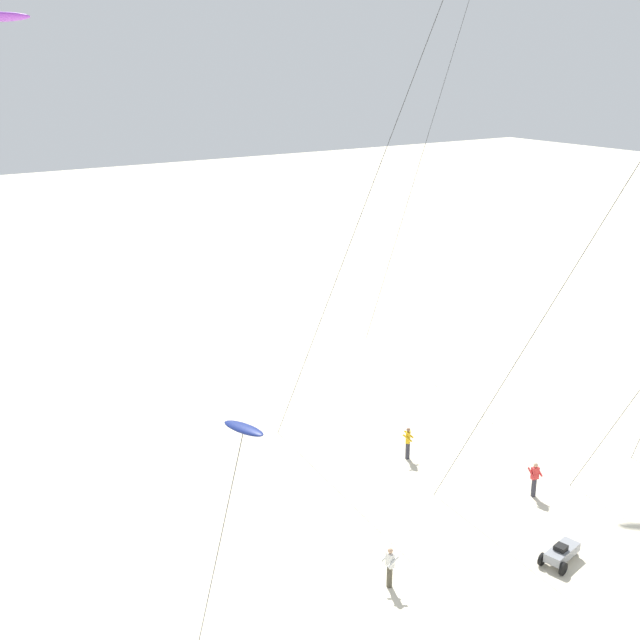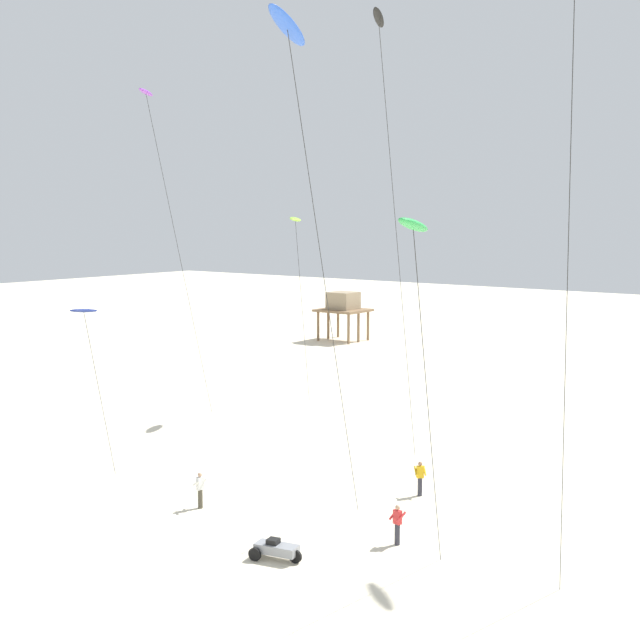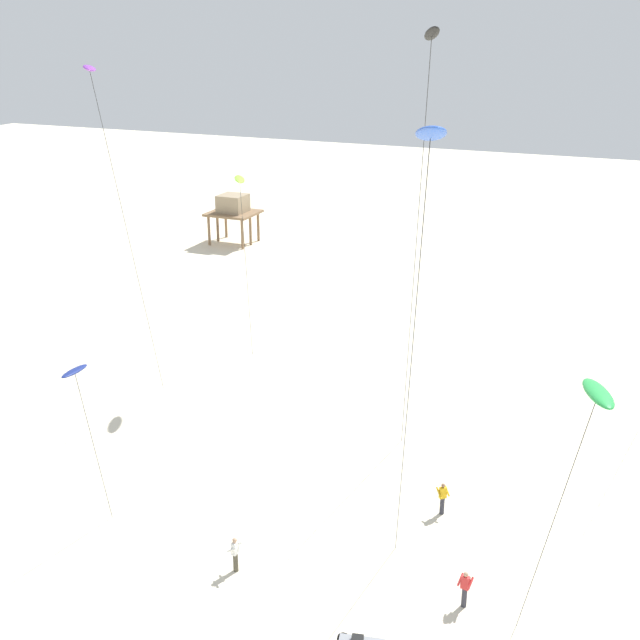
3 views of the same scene
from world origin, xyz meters
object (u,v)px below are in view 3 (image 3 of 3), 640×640
at_px(kite_blue, 430,141).
at_px(kite_flyer_nearest, 443,498).
at_px(stilt_house, 233,208).
at_px(kite_purple, 91,76).
at_px(kite_green, 597,396).
at_px(kite_flyer_furthest, 465,588).
at_px(kite_lime, 240,182).
at_px(kite_flyer_middle, 235,553).
at_px(kite_navy, 75,374).
at_px(kite_black, 430,61).

xyz_separation_m(kite_blue, kite_flyer_nearest, (-1.78, 11.97, -18.43)).
bearing_deg(stilt_house, kite_purple, -68.86).
xyz_separation_m(kite_green, kite_flyer_furthest, (-4.14, 5.88, -12.02)).
bearing_deg(stilt_house, kite_blue, -55.94).
distance_m(kite_lime, kite_flyer_furthest, 28.25).
distance_m(kite_purple, kite_flyer_middle, 22.70).
xyz_separation_m(kite_lime, kite_blue, (18.32, -23.07, 6.41)).
distance_m(kite_flyer_middle, stilt_house, 54.70).
relative_size(kite_navy, kite_flyer_middle, 5.37).
bearing_deg(kite_blue, kite_flyer_furthest, 83.26).
relative_size(kite_lime, kite_purple, 0.65).
distance_m(kite_flyer_nearest, stilt_house, 52.39).
bearing_deg(kite_flyer_nearest, kite_black, -115.74).
xyz_separation_m(kite_purple, kite_flyer_middle, (10.50, -6.74, -18.96)).
height_order(kite_green, kite_flyer_nearest, kite_green).
bearing_deg(kite_flyer_middle, kite_lime, 116.76).
bearing_deg(kite_flyer_furthest, kite_black, 132.69).
distance_m(kite_lime, kite_black, 21.89).
xyz_separation_m(kite_flyer_nearest, kite_flyer_middle, (-7.09, -7.63, 0.00)).
distance_m(kite_black, kite_blue, 10.33).
bearing_deg(kite_flyer_nearest, kite_purple, -177.09).
distance_m(kite_navy, kite_purple, 14.25).
relative_size(kite_lime, kite_green, 0.99).
bearing_deg(kite_flyer_furthest, stilt_house, 127.92).
height_order(kite_flyer_middle, stilt_house, stilt_house).
xyz_separation_m(kite_navy, kite_purple, (-3.94, 7.83, 11.23)).
xyz_separation_m(kite_navy, kite_flyer_furthest, (16.15, 2.75, -7.73)).
bearing_deg(kite_navy, kite_purple, 116.71).
height_order(kite_lime, kite_purple, kite_purple).
bearing_deg(kite_purple, kite_blue, -29.74).
relative_size(kite_black, kite_purple, 1.09).
height_order(kite_purple, kite_flyer_furthest, kite_purple).
relative_size(kite_navy, kite_purple, 0.44).
bearing_deg(kite_flyer_nearest, kite_blue, -81.52).
xyz_separation_m(kite_lime, kite_flyer_nearest, (16.53, -11.10, -12.02)).
relative_size(kite_black, kite_flyer_middle, 13.30).
relative_size(kite_black, kite_green, 1.66).
relative_size(kite_flyer_middle, kite_flyer_furthest, 1.00).
distance_m(kite_green, kite_blue, 8.04).
height_order(kite_flyer_middle, kite_flyer_furthest, same).
height_order(kite_navy, kite_purple, kite_purple).
distance_m(kite_blue, stilt_house, 64.84).
distance_m(kite_flyer_middle, kite_flyer_furthest, 9.72).
distance_m(kite_green, kite_flyer_furthest, 14.01).
relative_size(kite_green, kite_purple, 0.66).
height_order(kite_green, stilt_house, kite_green).
height_order(kite_navy, kite_blue, kite_blue).
relative_size(kite_flyer_middle, stilt_house, 0.32).
relative_size(kite_purple, kite_flyer_nearest, 12.23).
distance_m(kite_lime, kite_green, 32.62).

